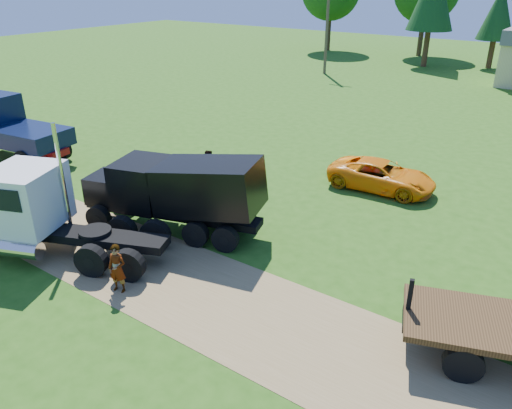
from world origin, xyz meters
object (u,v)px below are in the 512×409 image
Objects in this scene: white_semi_tractor at (31,211)px; orange_pickup at (382,176)px; navy_truck at (1,127)px; spectator_a at (117,269)px; black_dump_truck at (178,190)px.

white_semi_tractor is 14.59m from orange_pickup.
navy_truck reaches higher than orange_pickup.
black_dump_truck is at bearing 91.12° from spectator_a.
white_semi_tractor reaches higher than navy_truck.
white_semi_tractor is at bearing -143.83° from black_dump_truck.
white_semi_tractor reaches higher than orange_pickup.
navy_truck is 15.40m from spectator_a.
white_semi_tractor is 11.34m from navy_truck.
orange_pickup is (18.05, 7.44, -0.99)m from navy_truck.
navy_truck is at bearing 132.36° from white_semi_tractor.
spectator_a is at bearing -89.49° from black_dump_truck.
spectator_a is (-3.46, -12.30, 0.14)m from orange_pickup.
navy_truck is 19.55m from orange_pickup.
spectator_a is at bearing -26.09° from navy_truck.
navy_truck is 4.75× the size of spectator_a.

